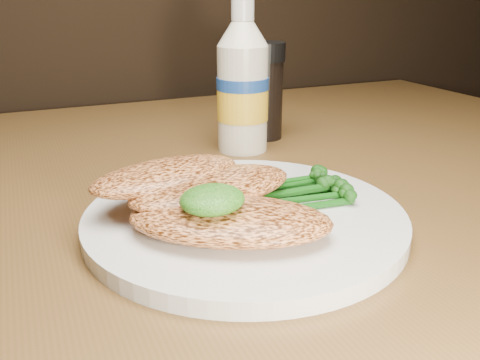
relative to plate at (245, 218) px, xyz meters
name	(u,v)px	position (x,y,z in m)	size (l,w,h in m)	color
plate	(245,218)	(0.00, 0.00, 0.00)	(0.28, 0.28, 0.01)	silver
chicken_front	(230,220)	(-0.03, -0.04, 0.02)	(0.16, 0.08, 0.03)	#EB8B4A
chicken_mid	(213,187)	(-0.02, 0.01, 0.03)	(0.15, 0.08, 0.02)	#EB8B4A
chicken_back	(167,175)	(-0.06, 0.04, 0.03)	(0.14, 0.07, 0.02)	#EB8B4A
pesto_front	(212,199)	(-0.04, -0.04, 0.04)	(0.05, 0.05, 0.02)	#0C3808
broccolini_bundle	(282,190)	(0.04, 0.01, 0.02)	(0.14, 0.11, 0.02)	#124A10
mayo_bottle	(243,78)	(0.09, 0.21, 0.08)	(0.06, 0.06, 0.18)	beige
pepper_grinder	(265,91)	(0.14, 0.24, 0.06)	(0.05, 0.05, 0.13)	black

